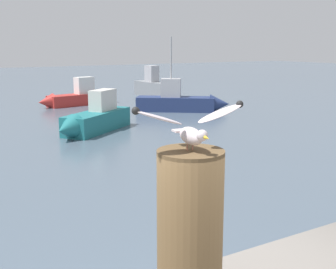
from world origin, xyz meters
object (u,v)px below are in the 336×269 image
boat_grey (155,87)px  boat_teal (92,120)px  boat_navy (184,102)px  seagull (191,127)px  mooring_post (190,232)px  boat_red (76,97)px

boat_grey → boat_teal: boat_grey is taller
boat_grey → boat_navy: boat_navy is taller
seagull → boat_teal: seagull is taller
boat_grey → boat_navy: (-1.73, -5.70, -0.13)m
mooring_post → boat_navy: boat_navy is taller
boat_navy → boat_red: bearing=127.8°
seagull → boat_teal: (4.50, 12.80, -2.20)m
boat_grey → boat_navy: bearing=-106.8°
mooring_post → boat_grey: 24.26m
boat_red → boat_grey: (5.33, 1.06, 0.17)m
boat_red → boat_teal: (-2.01, -7.26, 0.05)m
mooring_post → seagull: size_ratio=1.44×
seagull → boat_navy: (10.12, 15.42, -2.21)m
boat_navy → mooring_post: bearing=-123.3°
boat_red → boat_navy: bearing=-52.2°
seagull → boat_red: size_ratio=0.16×
boat_red → boat_teal: 7.53m
seagull → boat_red: 21.21m
boat_teal → boat_grey: bearing=48.6°
boat_red → boat_teal: size_ratio=1.14×
seagull → boat_navy: bearing=56.7°
boat_grey → boat_teal: (-7.35, -8.32, -0.12)m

